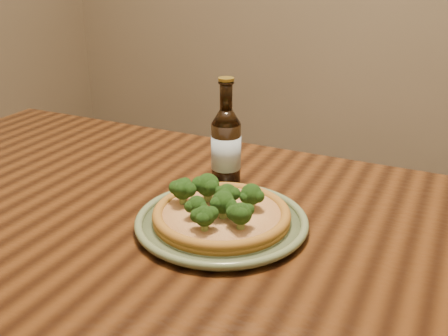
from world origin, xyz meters
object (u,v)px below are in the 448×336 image
at_px(table, 198,287).
at_px(pizza, 221,212).
at_px(plate, 222,222).
at_px(beer_bottle, 226,146).

height_order(table, pizza, pizza).
height_order(plate, pizza, pizza).
bearing_deg(beer_bottle, table, -71.65).
relative_size(plate, beer_bottle, 1.36).
distance_m(table, beer_bottle, 0.28).
xyz_separation_m(plate, beer_bottle, (-0.07, 0.17, 0.07)).
bearing_deg(plate, table, -111.35).
height_order(table, plate, plate).
xyz_separation_m(table, pizza, (0.02, 0.05, 0.12)).
relative_size(table, plate, 5.52).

